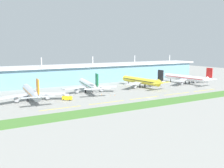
{
  "coord_description": "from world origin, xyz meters",
  "views": [
    {
      "loc": [
        -124.31,
        -152.98,
        39.04
      ],
      "look_at": [
        -11.69,
        38.22,
        7.0
      ],
      "focal_mm": 41.19,
      "sensor_mm": 36.0,
      "label": 1
    }
  ],
  "objects_px": {
    "airliner_nearest": "(32,92)",
    "safety_cone_right_wingtip": "(110,96)",
    "airliner_far_middle": "(141,81)",
    "airliner_farthest": "(186,78)",
    "fuel_truck": "(67,97)",
    "safety_cone_nose_front": "(101,94)",
    "safety_cone_left_wingtip": "(115,95)",
    "airliner_near_middle": "(89,85)"
  },
  "relations": [
    {
      "from": "airliner_farthest",
      "to": "fuel_truck",
      "type": "height_order",
      "value": "airliner_farthest"
    },
    {
      "from": "airliner_nearest",
      "to": "safety_cone_nose_front",
      "type": "bearing_deg",
      "value": -3.6
    },
    {
      "from": "airliner_nearest",
      "to": "safety_cone_nose_front",
      "type": "distance_m",
      "value": 56.18
    },
    {
      "from": "airliner_farthest",
      "to": "fuel_truck",
      "type": "relative_size",
      "value": 9.09
    },
    {
      "from": "airliner_near_middle",
      "to": "safety_cone_left_wingtip",
      "type": "xyz_separation_m",
      "value": [
        11.68,
        -24.22,
        -6.1
      ]
    },
    {
      "from": "safety_cone_nose_front",
      "to": "safety_cone_right_wingtip",
      "type": "bearing_deg",
      "value": -69.2
    },
    {
      "from": "fuel_truck",
      "to": "safety_cone_left_wingtip",
      "type": "height_order",
      "value": "fuel_truck"
    },
    {
      "from": "airliner_far_middle",
      "to": "airliner_farthest",
      "type": "bearing_deg",
      "value": -5.69
    },
    {
      "from": "airliner_far_middle",
      "to": "safety_cone_left_wingtip",
      "type": "bearing_deg",
      "value": -152.46
    },
    {
      "from": "fuel_truck",
      "to": "safety_cone_right_wingtip",
      "type": "xyz_separation_m",
      "value": [
        36.03,
        -1.68,
        -1.91
      ]
    },
    {
      "from": "fuel_truck",
      "to": "safety_cone_left_wingtip",
      "type": "relative_size",
      "value": 9.95
    },
    {
      "from": "airliner_far_middle",
      "to": "airliner_farthest",
      "type": "height_order",
      "value": "same"
    },
    {
      "from": "airliner_far_middle",
      "to": "airliner_farthest",
      "type": "xyz_separation_m",
      "value": [
        55.01,
        -5.48,
        0.0
      ]
    },
    {
      "from": "safety_cone_nose_front",
      "to": "safety_cone_right_wingtip",
      "type": "distance_m",
      "value": 9.3
    },
    {
      "from": "airliner_nearest",
      "to": "fuel_truck",
      "type": "relative_size",
      "value": 8.45
    },
    {
      "from": "safety_cone_nose_front",
      "to": "airliner_far_middle",
      "type": "bearing_deg",
      "value": 15.01
    },
    {
      "from": "safety_cone_left_wingtip",
      "to": "fuel_truck",
      "type": "bearing_deg",
      "value": 176.6
    },
    {
      "from": "airliner_nearest",
      "to": "airliner_far_middle",
      "type": "bearing_deg",
      "value": 5.49
    },
    {
      "from": "safety_cone_nose_front",
      "to": "safety_cone_left_wingtip",
      "type": "bearing_deg",
      "value": -53.1
    },
    {
      "from": "airliner_farthest",
      "to": "airliner_near_middle",
      "type": "bearing_deg",
      "value": 176.65
    },
    {
      "from": "safety_cone_nose_front",
      "to": "safety_cone_right_wingtip",
      "type": "xyz_separation_m",
      "value": [
        3.3,
        -8.7,
        0.0
      ]
    },
    {
      "from": "airliner_far_middle",
      "to": "safety_cone_left_wingtip",
      "type": "xyz_separation_m",
      "value": [
        -44.47,
        -23.19,
        -6.09
      ]
    },
    {
      "from": "airliner_far_middle",
      "to": "safety_cone_nose_front",
      "type": "xyz_separation_m",
      "value": [
        -51.51,
        -13.81,
        -6.09
      ]
    },
    {
      "from": "airliner_farthest",
      "to": "fuel_truck",
      "type": "xyz_separation_m",
      "value": [
        -139.25,
        -15.35,
        -4.19
      ]
    },
    {
      "from": "airliner_nearest",
      "to": "safety_cone_left_wingtip",
      "type": "relative_size",
      "value": 84.14
    },
    {
      "from": "safety_cone_right_wingtip",
      "to": "airliner_farthest",
      "type": "bearing_deg",
      "value": 9.37
    },
    {
      "from": "airliner_farthest",
      "to": "safety_cone_right_wingtip",
      "type": "xyz_separation_m",
      "value": [
        -103.22,
        -17.03,
        -6.1
      ]
    },
    {
      "from": "safety_cone_left_wingtip",
      "to": "airliner_nearest",
      "type": "bearing_deg",
      "value": 168.4
    },
    {
      "from": "airliner_nearest",
      "to": "airliner_near_middle",
      "type": "bearing_deg",
      "value": 12.5
    },
    {
      "from": "airliner_far_middle",
      "to": "safety_cone_right_wingtip",
      "type": "bearing_deg",
      "value": -154.97
    },
    {
      "from": "fuel_truck",
      "to": "safety_cone_left_wingtip",
      "type": "distance_m",
      "value": 39.89
    },
    {
      "from": "safety_cone_right_wingtip",
      "to": "safety_cone_left_wingtip",
      "type": "bearing_deg",
      "value": -10.37
    },
    {
      "from": "airliner_nearest",
      "to": "safety_cone_nose_front",
      "type": "relative_size",
      "value": 84.14
    },
    {
      "from": "airliner_nearest",
      "to": "airliner_farthest",
      "type": "relative_size",
      "value": 0.93
    },
    {
      "from": "airliner_nearest",
      "to": "airliner_farthest",
      "type": "xyz_separation_m",
      "value": [
        162.26,
        4.83,
        0.01
      ]
    },
    {
      "from": "airliner_far_middle",
      "to": "airliner_near_middle",
      "type": "bearing_deg",
      "value": 178.95
    },
    {
      "from": "fuel_truck",
      "to": "safety_cone_nose_front",
      "type": "bearing_deg",
      "value": 12.11
    },
    {
      "from": "airliner_nearest",
      "to": "safety_cone_right_wingtip",
      "type": "xyz_separation_m",
      "value": [
        59.05,
        -12.2,
        -6.09
      ]
    },
    {
      "from": "airliner_nearest",
      "to": "safety_cone_right_wingtip",
      "type": "distance_m",
      "value": 60.6
    },
    {
      "from": "airliner_far_middle",
      "to": "fuel_truck",
      "type": "bearing_deg",
      "value": -166.11
    },
    {
      "from": "safety_cone_left_wingtip",
      "to": "safety_cone_nose_front",
      "type": "xyz_separation_m",
      "value": [
        -7.04,
        9.38,
        0.0
      ]
    },
    {
      "from": "airliner_near_middle",
      "to": "fuel_truck",
      "type": "distance_m",
      "value": 35.84
    }
  ]
}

